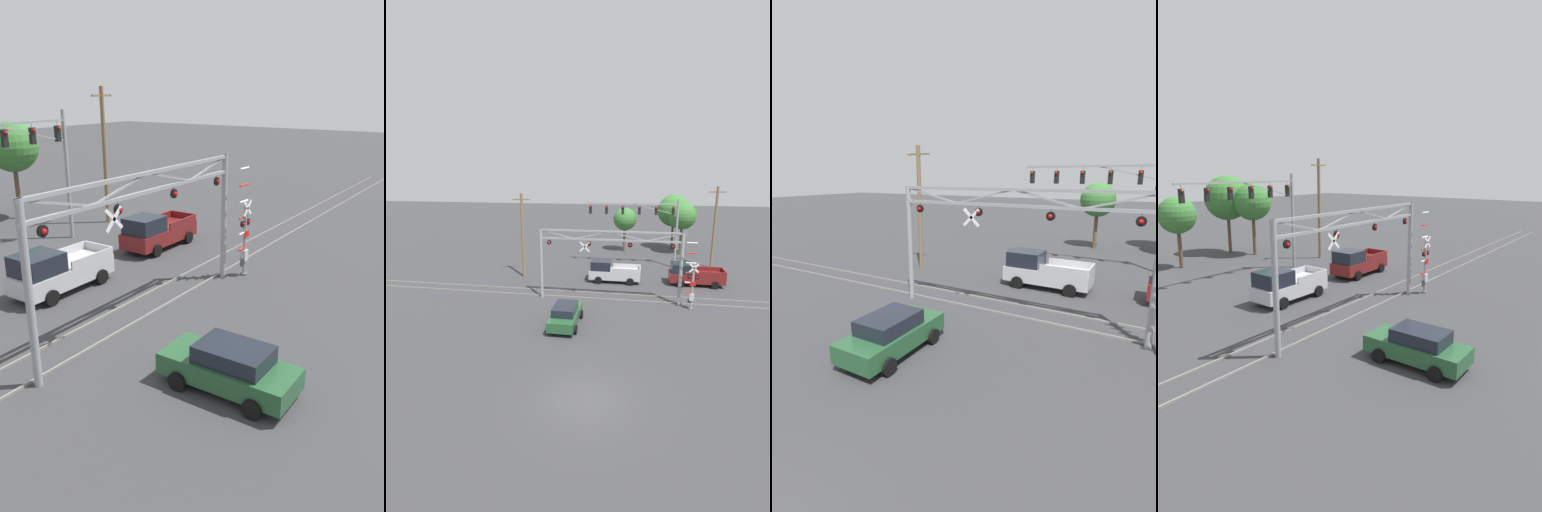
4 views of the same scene
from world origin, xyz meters
The scene contains 8 objects.
rail_track_near centered at (0.00, 13.39, 0.05)m, with size 80.00×0.08×0.10m, color gray.
rail_track_far centered at (0.00, 14.83, 0.05)m, with size 80.00×0.08×0.10m, color gray.
crossing_gantry centered at (-0.01, 13.11, 4.09)m, with size 11.85×0.29×6.05m.
traffic_signal_span centered at (3.57, 24.63, 5.61)m, with size 10.30×0.39×7.82m.
pickup_truck_lead centered at (-0.11, 18.50, 1.01)m, with size 4.99×2.20×2.12m.
sedan_waiting centered at (-2.63, 7.95, 0.80)m, with size 2.06×4.31×1.56m.
utility_pole_left centered at (-9.23, 18.58, 4.45)m, with size 1.80×0.28×8.61m.
background_tree_beyond_span centered at (0.62, 32.03, 4.43)m, with size 3.08×3.08×6.00m.
Camera 3 is at (5.62, -1.01, 6.56)m, focal length 24.00 mm.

